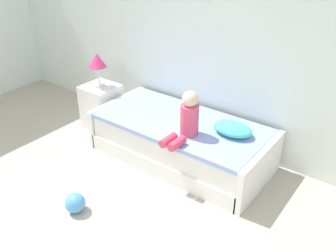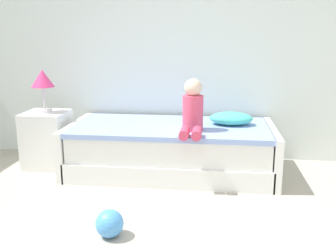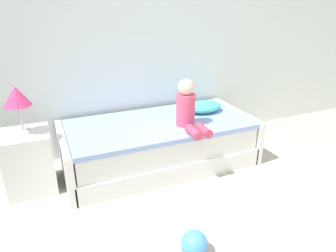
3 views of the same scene
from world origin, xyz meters
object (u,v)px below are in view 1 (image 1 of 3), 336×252
Objects in this scene: bed at (181,140)px; toy_ball at (75,203)px; child_figure at (187,119)px; pillow at (233,129)px; table_lamp at (97,62)px; nightstand at (102,106)px.

bed is 10.45× the size of toy_ball.
bed is 0.56m from child_figure.
toy_ball is at bearing -120.79° from pillow.
table_lamp is 1.95m from toy_ball.
bed is 1.43m from toy_ball.
bed is 1.52m from table_lamp.
bed is 1.35m from nightstand.
toy_ball is at bearing -52.69° from nightstand.
nightstand is 2.97× the size of toy_ball.
table_lamp is at bearing 127.31° from toy_ball.
table_lamp reaches higher than pillow.
child_figure is (1.58, -0.24, -0.23)m from table_lamp.
table_lamp is 1.62m from child_figure.
bed is 4.14× the size of child_figure.
nightstand is at bearing 171.38° from child_figure.
child_figure reaches higher than bed.
child_figure is 0.52m from pillow.
table_lamp reaches higher than bed.
child_figure reaches higher than nightstand.
nightstand is 1.98m from pillow.
nightstand is (-1.35, 0.01, 0.05)m from bed.
toy_ball is (-0.51, -1.16, -0.60)m from child_figure.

